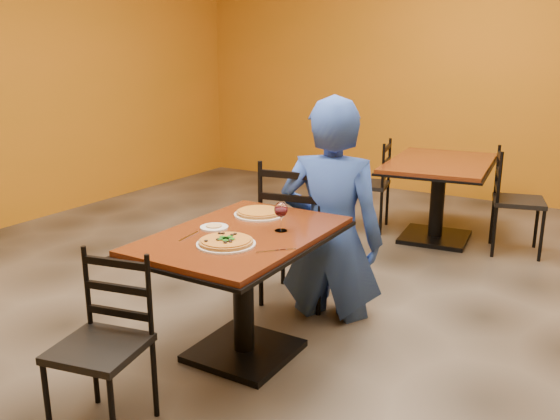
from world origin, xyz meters
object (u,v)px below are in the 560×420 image
Objects in this scene: chair_main_far at (300,230)px; side_plate at (214,227)px; wine_glass at (281,215)px; pizza_main at (226,241)px; table_second at (439,181)px; chair_second_right at (519,202)px; plate_far at (259,214)px; table_main at (243,265)px; plate_main at (226,244)px; chair_second_left at (367,185)px; chair_main_near at (99,349)px; pizza_far at (259,212)px; diner at (332,208)px.

side_plate is (-0.07, -0.88, 0.24)m from chair_main_far.
side_plate is 0.89× the size of wine_glass.
chair_main_far is at bearing 98.36° from pizza_main.
chair_main_far is 6.40× the size of side_plate.
chair_second_right is at bearing 0.00° from table_second.
pizza_main is at bearing -74.31° from plate_far.
table_main is 0.27m from side_plate.
plate_main is 1.00× the size of plate_far.
plate_far is (0.27, -2.37, 0.31)m from chair_second_left.
pizza_main is 0.38m from wine_glass.
chair_main_near is at bearing -92.43° from plate_far.
table_main is 2.90m from chair_second_right.
chair_main_far is 1.13m from pizza_main.
plate_main is 1.11× the size of pizza_far.
pizza_far is at bearing 107.56° from table_main.
table_main is 1.34× the size of chair_second_right.
chair_second_left is at bearing 180.00° from table_second.
table_main is 6.83× the size of wine_glass.
table_main and table_second have the same top height.
side_plate is (-0.23, 0.21, -0.02)m from pizza_main.
chair_second_left is at bearing 76.04° from chair_second_right.
chair_second_left reaches higher than table_second.
diner is at bearing 57.30° from pizza_far.
wine_glass reaches higher than chair_second_left.
chair_main_near is 2.99× the size of pizza_far.
wine_glass is (-0.00, -0.64, 0.11)m from diner.
chair_main_far is 5.69× the size of wine_glass.
plate_main is (0.05, -0.22, 0.20)m from table_main.
table_second is at bearing 79.57° from pizza_far.
plate_far is at bearing 43.68° from diner.
plate_main is 1.94× the size of side_plate.
table_main is 0.82m from diner.
chair_second_right is 5.73× the size of side_plate.
chair_main_near is 1.79m from chair_main_far.
table_second is 8.86× the size of side_plate.
pizza_main is at bearing -95.40° from table_second.
chair_main_near is 2.70× the size of plate_far.
diner is 5.15× the size of pizza_main.
wine_glass reaches higher than chair_main_near.
wine_glass reaches higher than chair_second_right.
wine_glass is (0.33, 1.05, 0.42)m from chair_main_near.
side_plate is at bearing -101.64° from pizza_far.
chair_second_left is 0.97× the size of chair_second_right.
diner is 1.01m from pizza_main.
chair_main_far is (0.05, 1.78, 0.09)m from chair_main_near.
wine_glass is at bearing 60.76° from chair_main_near.
diner is 0.65m from wine_glass.
chair_main_near is at bearing -106.90° from plate_main.
table_second is at bearing 83.13° from table_main.
diner is 1.01m from plate_main.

